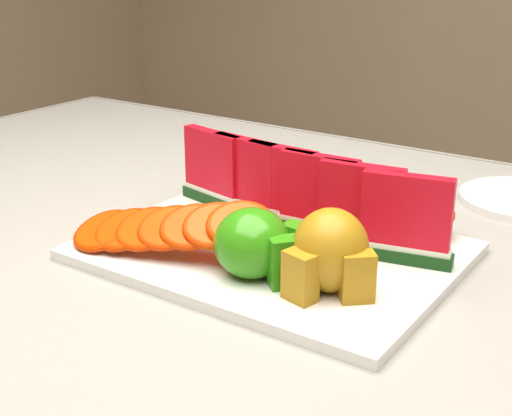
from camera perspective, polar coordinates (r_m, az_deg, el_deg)
table at (r=0.90m, az=-2.28°, el=-8.84°), size 1.40×0.90×0.75m
tablecloth at (r=0.87m, az=-2.34°, el=-5.24°), size 1.53×1.03×0.20m
platter at (r=0.81m, az=1.34°, el=-3.44°), size 0.40×0.30×0.01m
apple_cluster at (r=0.73m, az=0.23°, el=-2.99°), size 0.12×0.11×0.07m
pear_cluster at (r=0.70m, az=5.96°, el=-3.63°), size 0.10×0.10×0.08m
fork at (r=1.04m, az=-2.13°, el=1.87°), size 0.04×0.20×0.00m
watermelon_row at (r=0.84m, az=3.49°, el=1.22°), size 0.39×0.07×0.10m
orange_fan_front at (r=0.79m, az=-6.89°, el=-1.55°), size 0.25×0.14×0.06m
orange_fan_back at (r=0.90m, az=5.96°, el=0.76°), size 0.33×0.10×0.04m
tangerine_segments at (r=0.82m, az=1.17°, el=-1.70°), size 0.16×0.06×0.02m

